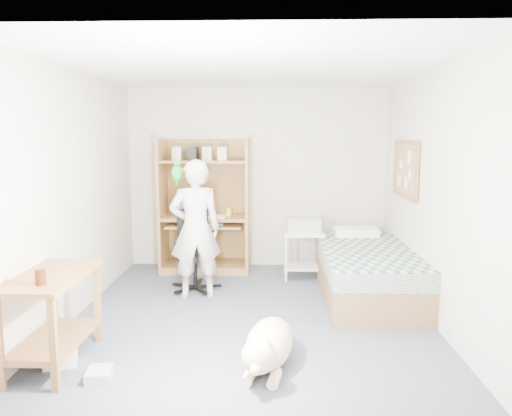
# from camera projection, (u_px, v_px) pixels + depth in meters

# --- Properties ---
(floor) EXTENTS (4.00, 4.00, 0.00)m
(floor) POSITION_uv_depth(u_px,v_px,m) (251.00, 314.00, 5.21)
(floor) COLOR #44505D
(floor) RESTS_ON ground
(wall_back) EXTENTS (3.60, 0.02, 2.50)m
(wall_back) POSITION_uv_depth(u_px,v_px,m) (257.00, 178.00, 7.00)
(wall_back) COLOR beige
(wall_back) RESTS_ON floor
(wall_right) EXTENTS (0.02, 4.00, 2.50)m
(wall_right) POSITION_uv_depth(u_px,v_px,m) (431.00, 196.00, 4.97)
(wall_right) COLOR beige
(wall_right) RESTS_ON floor
(wall_left) EXTENTS (0.02, 4.00, 2.50)m
(wall_left) POSITION_uv_depth(u_px,v_px,m) (75.00, 194.00, 5.08)
(wall_left) COLOR beige
(wall_left) RESTS_ON floor
(ceiling) EXTENTS (3.60, 4.00, 0.02)m
(ceiling) POSITION_uv_depth(u_px,v_px,m) (251.00, 67.00, 4.85)
(ceiling) COLOR white
(ceiling) RESTS_ON wall_back
(computer_hutch) EXTENTS (1.20, 0.63, 1.80)m
(computer_hutch) POSITION_uv_depth(u_px,v_px,m) (206.00, 211.00, 6.83)
(computer_hutch) COLOR olive
(computer_hutch) RESTS_ON floor
(bed) EXTENTS (1.02, 2.02, 0.66)m
(bed) POSITION_uv_depth(u_px,v_px,m) (366.00, 272.00, 5.73)
(bed) COLOR brown
(bed) RESTS_ON floor
(side_desk) EXTENTS (0.50, 1.00, 0.75)m
(side_desk) POSITION_uv_depth(u_px,v_px,m) (52.00, 305.00, 4.00)
(side_desk) COLOR brown
(side_desk) RESTS_ON floor
(corkboard) EXTENTS (0.04, 0.94, 0.66)m
(corkboard) POSITION_uv_depth(u_px,v_px,m) (406.00, 169.00, 5.83)
(corkboard) COLOR #966643
(corkboard) RESTS_ON wall_right
(office_chair) EXTENTS (0.54, 0.54, 0.95)m
(office_chair) POSITION_uv_depth(u_px,v_px,m) (195.00, 261.00, 6.01)
(office_chair) COLOR black
(office_chair) RESTS_ON floor
(person) EXTENTS (0.65, 0.51, 1.58)m
(person) POSITION_uv_depth(u_px,v_px,m) (195.00, 229.00, 5.65)
(person) COLOR silver
(person) RESTS_ON floor
(parrot) EXTENTS (0.12, 0.20, 0.32)m
(parrot) POSITION_uv_depth(u_px,v_px,m) (177.00, 171.00, 5.57)
(parrot) COLOR #159120
(parrot) RESTS_ON person
(dog) EXTENTS (0.49, 1.15, 0.43)m
(dog) POSITION_uv_depth(u_px,v_px,m) (268.00, 345.00, 3.97)
(dog) COLOR beige
(dog) RESTS_ON floor
(printer_cart) EXTENTS (0.52, 0.42, 0.62)m
(printer_cart) POSITION_uv_depth(u_px,v_px,m) (303.00, 247.00, 6.45)
(printer_cart) COLOR silver
(printer_cart) RESTS_ON floor
(printer) EXTENTS (0.42, 0.32, 0.18)m
(printer) POSITION_uv_depth(u_px,v_px,m) (304.00, 225.00, 6.41)
(printer) COLOR #A6A6A1
(printer) RESTS_ON printer_cart
(crt_monitor) EXTENTS (0.40, 0.42, 0.36)m
(crt_monitor) POSITION_uv_depth(u_px,v_px,m) (194.00, 202.00, 6.82)
(crt_monitor) COLOR beige
(crt_monitor) RESTS_ON computer_hutch
(keyboard) EXTENTS (0.46, 0.18, 0.03)m
(keyboard) POSITION_uv_depth(u_px,v_px,m) (206.00, 224.00, 6.69)
(keyboard) COLOR beige
(keyboard) RESTS_ON computer_hutch
(pencil_cup) EXTENTS (0.08, 0.08, 0.12)m
(pencil_cup) POSITION_uv_depth(u_px,v_px,m) (229.00, 212.00, 6.73)
(pencil_cup) COLOR gold
(pencil_cup) RESTS_ON computer_hutch
(drink_glass) EXTENTS (0.08, 0.08, 0.12)m
(drink_glass) POSITION_uv_depth(u_px,v_px,m) (40.00, 277.00, 3.68)
(drink_glass) COLOR #3D1909
(drink_glass) RESTS_ON side_desk
(floor_box_a) EXTENTS (0.30, 0.27, 0.10)m
(floor_box_a) POSITION_uv_depth(u_px,v_px,m) (60.00, 359.00, 4.03)
(floor_box_a) COLOR white
(floor_box_a) RESTS_ON floor
(floor_box_b) EXTENTS (0.20, 0.24, 0.08)m
(floor_box_b) POSITION_uv_depth(u_px,v_px,m) (99.00, 375.00, 3.79)
(floor_box_b) COLOR #ACACA7
(floor_box_b) RESTS_ON floor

